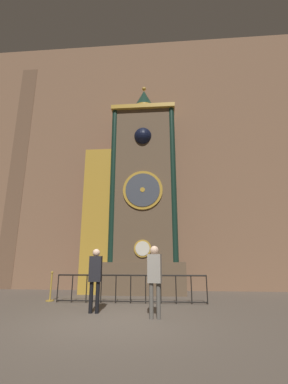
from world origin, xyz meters
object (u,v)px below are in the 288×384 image
Objects in this scene: visitor_near at (95,274)px; visitor_far at (155,274)px; stanchion_post at (51,291)px; clock_tower at (135,197)px.

visitor_near is 1.78m from visitor_far.
visitor_far is (1.70, -0.54, 0.04)m from visitor_near.
visitor_near is at bearing -42.03° from stanchion_post.
visitor_near is at bearing -98.97° from clock_tower.
visitor_far is (1.05, -4.63, -3.12)m from clock_tower.
visitor_near is at bearing 171.43° from visitor_far.
clock_tower is 5.21m from visitor_near.
visitor_far is 4.54m from stanchion_post.
visitor_far is at bearing -77.18° from clock_tower.
visitor_far is at bearing -21.80° from visitor_near.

